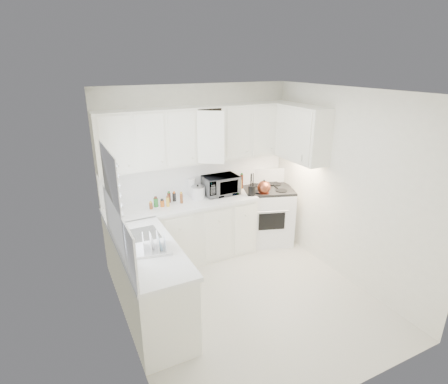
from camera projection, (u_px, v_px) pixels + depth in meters
floor at (248, 299)px, 4.63m from camera, size 3.20×3.20×0.00m
ceiling at (254, 92)px, 3.73m from camera, size 3.20×3.20×0.00m
wall_back at (198, 171)px, 5.52m from camera, size 3.00×0.00×3.00m
wall_front at (353, 275)px, 2.83m from camera, size 3.00×0.00×3.00m
wall_left at (120, 232)px, 3.55m from camera, size 0.00×3.20×3.20m
wall_right at (347, 187)px, 4.81m from camera, size 0.00×3.20×3.20m
window_blinds at (113, 197)px, 3.77m from camera, size 0.06×0.96×1.06m
lower_cabinets_back at (183, 233)px, 5.40m from camera, size 2.22×0.60×0.90m
lower_cabinets_left at (151, 286)px, 4.14m from camera, size 0.60×1.60×0.90m
countertop_back at (182, 204)px, 5.23m from camera, size 2.24×0.64×0.05m
countertop_left at (148, 250)px, 3.98m from camera, size 0.64×1.62×0.05m
backsplash_back at (199, 176)px, 5.54m from camera, size 2.98×0.02×0.55m
backsplash_left at (118, 231)px, 3.75m from camera, size 0.02×1.60×0.55m
upper_cabinets_back at (202, 161)px, 5.32m from camera, size 3.00×0.33×0.80m
upper_cabinets_right at (300, 160)px, 5.36m from camera, size 0.33×0.90×0.80m
sink at (140, 226)px, 4.22m from camera, size 0.42×0.38×0.30m
stove at (267, 208)px, 5.94m from camera, size 0.96×0.87×1.22m
tea_kettle at (264, 186)px, 5.57m from camera, size 0.33×0.31×0.24m
frying_pan at (272, 183)px, 6.03m from camera, size 0.32×0.44×0.04m
microwave at (221, 183)px, 5.51m from camera, size 0.53×0.30×0.36m
rice_cooker at (198, 191)px, 5.37m from camera, size 0.23×0.23×0.21m
paper_towel at (192, 187)px, 5.47m from camera, size 0.12×0.12×0.27m
utensil_crock at (252, 184)px, 5.45m from camera, size 0.14×0.14×0.37m
dish_rack at (153, 242)px, 3.86m from camera, size 0.43×0.36×0.21m
spice_left_0 at (149, 201)px, 5.12m from camera, size 0.06×0.06×0.13m
spice_left_1 at (156, 202)px, 5.07m from camera, size 0.06×0.06×0.13m
spice_left_2 at (159, 199)px, 5.18m from camera, size 0.06×0.06×0.13m
spice_left_3 at (166, 200)px, 5.13m from camera, size 0.06×0.06×0.13m
spice_left_4 at (169, 198)px, 5.24m from camera, size 0.06×0.06×0.13m
spice_left_5 at (176, 199)px, 5.20m from camera, size 0.06×0.06×0.13m
spice_left_6 at (178, 196)px, 5.30m from camera, size 0.06×0.06×0.13m
sauce_right_0 at (235, 184)px, 5.74m from camera, size 0.06×0.06×0.19m
sauce_right_1 at (240, 184)px, 5.71m from camera, size 0.06×0.06×0.19m
sauce_right_2 at (241, 183)px, 5.78m from camera, size 0.06×0.06×0.19m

